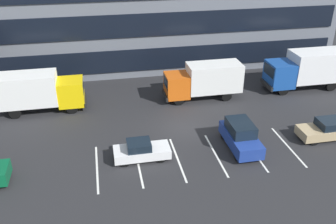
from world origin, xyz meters
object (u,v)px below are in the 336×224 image
object	(u,v)px
sedan_tan	(327,130)
box_truck_blue	(308,68)
suv_navy	(241,136)
box_truck_yellow	(38,90)
box_truck_orange	(204,80)
sedan_white	(141,151)

from	to	relation	value
sedan_tan	box_truck_blue	bearing A→B (deg)	69.56
suv_navy	sedan_tan	distance (m)	6.97
box_truck_yellow	box_truck_blue	bearing A→B (deg)	0.05
suv_navy	sedan_tan	world-z (taller)	suv_navy
box_truck_orange	box_truck_yellow	world-z (taller)	box_truck_yellow
box_truck_orange	sedan_white	size ratio (longest dim) A/B	1.83
box_truck_blue	box_truck_orange	size ratio (longest dim) A/B	1.13
box_truck_yellow	sedan_tan	bearing A→B (deg)	-22.23
box_truck_blue	suv_navy	size ratio (longest dim) A/B	1.82
suv_navy	box_truck_yellow	bearing A→B (deg)	149.20
box_truck_blue	box_truck_yellow	distance (m)	25.29
suv_navy	sedan_white	world-z (taller)	suv_navy
sedan_white	sedan_tan	size ratio (longest dim) A/B	0.92
box_truck_orange	sedan_tan	distance (m)	11.36
box_truck_blue	suv_navy	distance (m)	13.70
box_truck_yellow	sedan_white	world-z (taller)	box_truck_yellow
suv_navy	sedan_white	size ratio (longest dim) A/B	1.13
box_truck_orange	sedan_white	bearing A→B (deg)	-129.02
box_truck_yellow	sedan_tan	size ratio (longest dim) A/B	1.75
suv_navy	sedan_tan	xyz separation A→B (m)	(6.96, -0.04, -0.25)
box_truck_orange	box_truck_yellow	xyz separation A→B (m)	(-14.72, 0.27, 0.08)
box_truck_blue	sedan_tan	bearing A→B (deg)	-110.44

